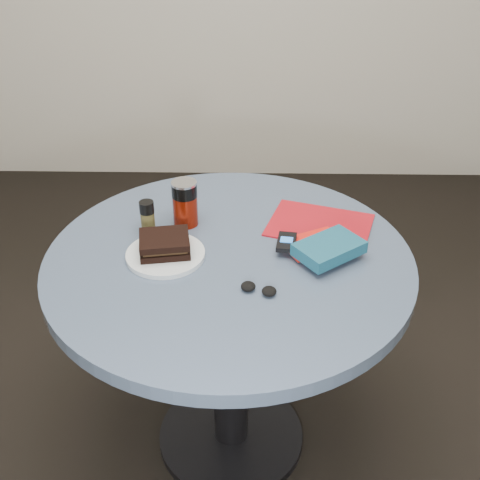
{
  "coord_description": "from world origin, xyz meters",
  "views": [
    {
      "loc": [
        0.06,
        -1.34,
        1.67
      ],
      "look_at": [
        0.03,
        0.0,
        0.8
      ],
      "focal_mm": 45.0,
      "sensor_mm": 36.0,
      "label": 1
    }
  ],
  "objects_px": {
    "sandwich": "(165,244)",
    "pepper_grinder": "(147,216)",
    "plate": "(166,255)",
    "soda_can": "(185,203)",
    "magazine": "(320,225)",
    "red_book": "(313,244)",
    "novel": "(329,248)",
    "mp3_player": "(287,242)",
    "headphones": "(259,289)",
    "table": "(230,302)"
  },
  "relations": [
    {
      "from": "mp3_player",
      "to": "magazine",
      "type": "bearing_deg",
      "value": 51.15
    },
    {
      "from": "magazine",
      "to": "mp3_player",
      "type": "relative_size",
      "value": 3.08
    },
    {
      "from": "table",
      "to": "mp3_player",
      "type": "xyz_separation_m",
      "value": [
        0.16,
        0.03,
        0.19
      ]
    },
    {
      "from": "table",
      "to": "novel",
      "type": "xyz_separation_m",
      "value": [
        0.27,
        -0.01,
        0.2
      ]
    },
    {
      "from": "red_book",
      "to": "sandwich",
      "type": "bearing_deg",
      "value": 159.75
    },
    {
      "from": "novel",
      "to": "mp3_player",
      "type": "bearing_deg",
      "value": 122.21
    },
    {
      "from": "sandwich",
      "to": "mp3_player",
      "type": "relative_size",
      "value": 1.57
    },
    {
      "from": "red_book",
      "to": "mp3_player",
      "type": "xyz_separation_m",
      "value": [
        -0.08,
        -0.01,
        0.01
      ]
    },
    {
      "from": "mp3_player",
      "to": "table",
      "type": "bearing_deg",
      "value": -169.39
    },
    {
      "from": "sandwich",
      "to": "headphones",
      "type": "bearing_deg",
      "value": -32.06
    },
    {
      "from": "soda_can",
      "to": "mp3_player",
      "type": "height_order",
      "value": "soda_can"
    },
    {
      "from": "sandwich",
      "to": "red_book",
      "type": "xyz_separation_m",
      "value": [
        0.4,
        0.05,
        -0.03
      ]
    },
    {
      "from": "table",
      "to": "red_book",
      "type": "xyz_separation_m",
      "value": [
        0.23,
        0.04,
        0.18
      ]
    },
    {
      "from": "soda_can",
      "to": "pepper_grinder",
      "type": "height_order",
      "value": "soda_can"
    },
    {
      "from": "soda_can",
      "to": "pepper_grinder",
      "type": "bearing_deg",
      "value": -158.16
    },
    {
      "from": "plate",
      "to": "pepper_grinder",
      "type": "height_order",
      "value": "pepper_grinder"
    },
    {
      "from": "pepper_grinder",
      "to": "magazine",
      "type": "bearing_deg",
      "value": 4.29
    },
    {
      "from": "soda_can",
      "to": "magazine",
      "type": "distance_m",
      "value": 0.4
    },
    {
      "from": "red_book",
      "to": "magazine",
      "type": "bearing_deg",
      "value": 49.16
    },
    {
      "from": "soda_can",
      "to": "red_book",
      "type": "xyz_separation_m",
      "value": [
        0.36,
        -0.12,
        -0.06
      ]
    },
    {
      "from": "table",
      "to": "mp3_player",
      "type": "relative_size",
      "value": 10.63
    },
    {
      "from": "soda_can",
      "to": "red_book",
      "type": "distance_m",
      "value": 0.39
    },
    {
      "from": "plate",
      "to": "headphones",
      "type": "xyz_separation_m",
      "value": [
        0.25,
        -0.15,
        0.0
      ]
    },
    {
      "from": "red_book",
      "to": "headphones",
      "type": "relative_size",
      "value": 1.6
    },
    {
      "from": "red_book",
      "to": "headphones",
      "type": "bearing_deg",
      "value": -153.64
    },
    {
      "from": "plate",
      "to": "pepper_grinder",
      "type": "bearing_deg",
      "value": 116.27
    },
    {
      "from": "novel",
      "to": "plate",
      "type": "bearing_deg",
      "value": 142.93
    },
    {
      "from": "soda_can",
      "to": "novel",
      "type": "relative_size",
      "value": 0.79
    },
    {
      "from": "pepper_grinder",
      "to": "novel",
      "type": "xyz_separation_m",
      "value": [
        0.5,
        -0.13,
        -0.01
      ]
    },
    {
      "from": "sandwich",
      "to": "headphones",
      "type": "relative_size",
      "value": 1.49
    },
    {
      "from": "pepper_grinder",
      "to": "red_book",
      "type": "bearing_deg",
      "value": -9.46
    },
    {
      "from": "table",
      "to": "plate",
      "type": "distance_m",
      "value": 0.24
    },
    {
      "from": "soda_can",
      "to": "mp3_player",
      "type": "bearing_deg",
      "value": -24.9
    },
    {
      "from": "mp3_player",
      "to": "novel",
      "type": "bearing_deg",
      "value": -21.22
    },
    {
      "from": "table",
      "to": "headphones",
      "type": "xyz_separation_m",
      "value": [
        0.08,
        -0.16,
        0.17
      ]
    },
    {
      "from": "magazine",
      "to": "headphones",
      "type": "bearing_deg",
      "value": -101.96
    },
    {
      "from": "sandwich",
      "to": "mp3_player",
      "type": "height_order",
      "value": "sandwich"
    },
    {
      "from": "magazine",
      "to": "novel",
      "type": "relative_size",
      "value": 1.66
    },
    {
      "from": "pepper_grinder",
      "to": "magazine",
      "type": "relative_size",
      "value": 0.33
    },
    {
      "from": "sandwich",
      "to": "mp3_player",
      "type": "bearing_deg",
      "value": 5.62
    },
    {
      "from": "soda_can",
      "to": "mp3_player",
      "type": "xyz_separation_m",
      "value": [
        0.29,
        -0.13,
        -0.04
      ]
    },
    {
      "from": "novel",
      "to": "magazine",
      "type": "bearing_deg",
      "value": 55.59
    },
    {
      "from": "headphones",
      "to": "pepper_grinder",
      "type": "bearing_deg",
      "value": 138.16
    },
    {
      "from": "pepper_grinder",
      "to": "table",
      "type": "bearing_deg",
      "value": -27.24
    },
    {
      "from": "plate",
      "to": "novel",
      "type": "bearing_deg",
      "value": -0.5
    },
    {
      "from": "plate",
      "to": "sandwich",
      "type": "height_order",
      "value": "sandwich"
    },
    {
      "from": "plate",
      "to": "sandwich",
      "type": "distance_m",
      "value": 0.03
    },
    {
      "from": "sandwich",
      "to": "pepper_grinder",
      "type": "height_order",
      "value": "pepper_grinder"
    },
    {
      "from": "red_book",
      "to": "table",
      "type": "bearing_deg",
      "value": 163.81
    },
    {
      "from": "red_book",
      "to": "plate",
      "type": "bearing_deg",
      "value": 160.72
    }
  ]
}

